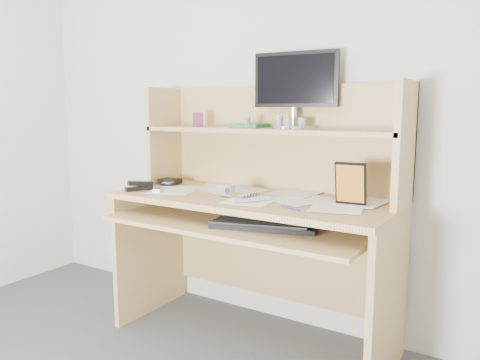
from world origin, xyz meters
The scene contains 19 objects.
back_wall centered at (0.00, 1.80, 1.25)m, with size 3.60×0.04×2.50m, color silver.
desk centered at (0.00, 1.56, 0.69)m, with size 1.40×0.70×1.30m.
paper_clutter centered at (0.00, 1.48, 0.75)m, with size 1.32×0.54×0.01m, color white.
keyboard centered at (0.17, 1.31, 0.67)m, with size 0.50×0.29×0.03m.
tv_remote centered at (0.06, 1.36, 0.77)m, with size 0.05×0.18×0.02m, color #A7A7A1.
flip_phone centered at (-0.47, 1.33, 0.77)m, with size 0.04×0.08×0.02m, color #B7B7B9.
stapler centered at (-0.60, 1.31, 0.78)m, with size 0.04×0.14×0.04m, color black.
wallet centered at (-0.59, 1.55, 0.77)m, with size 0.11×0.09×0.03m, color black.
sticky_note_pad centered at (-0.12, 1.46, 0.75)m, with size 0.07×0.07×0.01m, color #FFE943.
digital_camera centered at (-0.11, 1.41, 0.78)m, with size 0.09×0.03×0.05m, color #B4B4B6.
game_case centered at (0.49, 1.51, 0.85)m, with size 0.14×0.02×0.19m, color black.
blue_pen centered at (0.30, 1.29, 0.76)m, with size 0.01×0.01×0.12m, color #1A1CC7.
card_box centered at (-0.43, 1.61, 1.12)m, with size 0.06×0.02×0.08m, color maroon.
shelf_book centered at (-0.12, 1.65, 1.09)m, with size 0.15×0.20×0.02m, color #388E5F.
chip_stack_a centered at (0.14, 1.59, 1.11)m, with size 0.04×0.04×0.06m, color black.
chip_stack_b centered at (-0.10, 1.60, 1.11)m, with size 0.04×0.04×0.06m, color silver.
chip_stack_c centered at (0.18, 1.66, 1.11)m, with size 0.04×0.04×0.05m, color black.
chip_stack_d centered at (0.08, 1.62, 1.11)m, with size 0.04×0.04×0.06m, color silver.
monitor centered at (0.12, 1.71, 1.28)m, with size 0.44×0.22×0.38m.
Camera 1 is at (1.17, -0.46, 1.17)m, focal length 35.00 mm.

